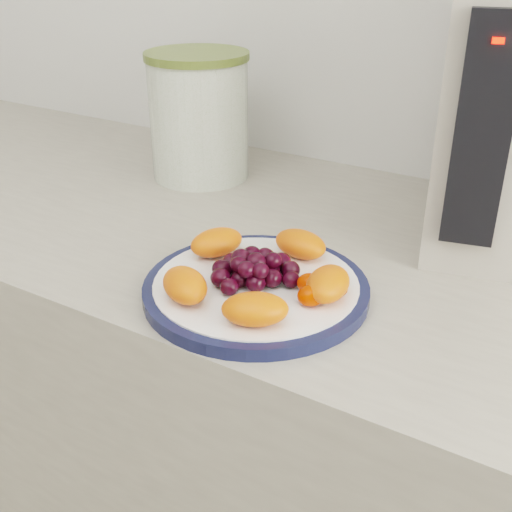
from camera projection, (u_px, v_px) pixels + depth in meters
The scene contains 9 objects.
counter at pixel (265, 463), 1.11m from camera, with size 3.50×0.60×0.90m, color #A69E8D.
cabinet_face at pixel (265, 476), 1.12m from camera, with size 3.48×0.58×0.84m, color brown.
plate_rim at pixel (256, 289), 0.73m from camera, with size 0.26×0.26×0.01m, color #141A3C.
plate_face at pixel (256, 288), 0.73m from camera, with size 0.23×0.23×0.02m, color white.
canister at pixel (199, 120), 1.04m from camera, with size 0.16×0.16×0.19m, color #456019.
canister_lid at pixel (197, 56), 0.99m from camera, with size 0.16×0.16×0.01m, color #5E6B2D.
appliance_panel at pixel (482, 134), 0.69m from camera, with size 0.06×0.02×0.25m, color black.
appliance_led at pixel (498, 40), 0.63m from camera, with size 0.01×0.01×0.01m, color #FF0C05.
fruit_plate at pixel (260, 271), 0.71m from camera, with size 0.22×0.22×0.04m.
Camera 1 is at (0.41, 0.49, 1.27)m, focal length 45.00 mm.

